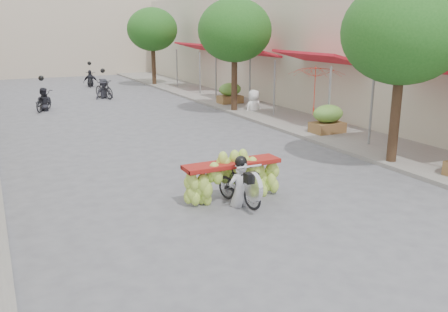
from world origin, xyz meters
TOP-DOWN VIEW (x-y plane):
  - ground at (0.00, 0.00)m, footprint 120.00×120.00m
  - sidewalk_right at (7.00, 15.00)m, footprint 4.00×60.00m
  - shophouse_row_right at (11.99, 14.00)m, footprint 9.77×40.00m
  - far_building at (0.00, 38.00)m, footprint 20.00×6.00m
  - street_tree_near at (5.40, 4.00)m, footprint 3.40×3.40m
  - street_tree_mid at (5.40, 14.00)m, footprint 3.40×3.40m
  - street_tree_far at (5.40, 26.00)m, footprint 3.40×3.40m
  - produce_crate_mid at (6.20, 8.00)m, footprint 1.20×0.88m
  - produce_crate_far at (6.20, 16.00)m, footprint 1.20×0.88m
  - banana_motorbike at (-0.15, 3.29)m, footprint 2.34×1.76m
  - market_umbrella at (6.20, 8.80)m, footprint 2.82×2.82m
  - pedestrian at (6.24, 13.59)m, footprint 1.03×0.71m
  - bg_motorbike_a at (-2.69, 18.51)m, footprint 1.33×1.81m
  - bg_motorbike_b at (0.86, 21.29)m, footprint 1.17×1.95m
  - bg_motorbike_c at (1.31, 27.36)m, footprint 1.07×1.80m

SIDE VIEW (x-z plane):
  - ground at x=0.00m, z-range 0.00..0.00m
  - sidewalk_right at x=7.00m, z-range 0.00..0.12m
  - banana_motorbike at x=-0.15m, z-range -0.30..1.64m
  - produce_crate_mid at x=6.20m, z-range 0.13..1.29m
  - produce_crate_far at x=6.20m, z-range 0.13..1.29m
  - bg_motorbike_a at x=-2.69m, z-range -0.24..1.71m
  - bg_motorbike_c at x=1.31m, z-range -0.19..1.76m
  - bg_motorbike_b at x=0.86m, z-range -0.15..1.80m
  - pedestrian at x=6.24m, z-range 0.12..2.04m
  - market_umbrella at x=6.20m, z-range 1.60..3.53m
  - shophouse_row_right at x=11.99m, z-range 0.00..6.00m
  - far_building at x=0.00m, z-range 0.00..7.00m
  - street_tree_near at x=5.40m, z-range 1.16..6.41m
  - street_tree_mid at x=5.40m, z-range 1.16..6.41m
  - street_tree_far at x=5.40m, z-range 1.16..6.41m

